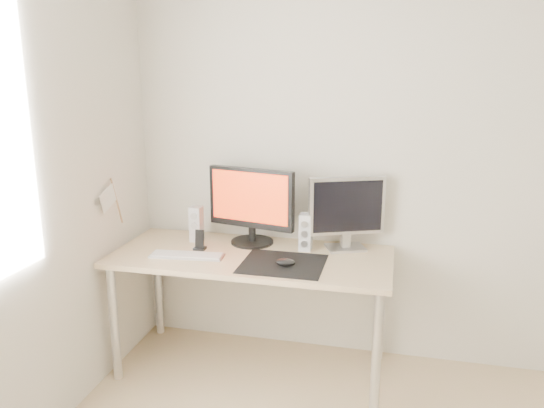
{
  "coord_description": "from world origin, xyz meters",
  "views": [
    {
      "loc": [
        -0.14,
        -1.4,
        1.75
      ],
      "look_at": [
        -0.83,
        1.48,
        1.01
      ],
      "focal_mm": 35.0,
      "sensor_mm": 36.0,
      "label": 1
    }
  ],
  "objects_px": {
    "mouse": "(285,262)",
    "phone_dock": "(200,244)",
    "desk": "(252,267)",
    "main_monitor": "(251,203)",
    "keyboard": "(187,255)",
    "speaker_right": "(306,232)",
    "speaker_left": "(196,224)",
    "second_monitor": "(347,210)"
  },
  "relations": [
    {
      "from": "mouse",
      "to": "speaker_left",
      "type": "relative_size",
      "value": 0.5
    },
    {
      "from": "second_monitor",
      "to": "speaker_right",
      "type": "height_order",
      "value": "second_monitor"
    },
    {
      "from": "speaker_left",
      "to": "mouse",
      "type": "bearing_deg",
      "value": -25.97
    },
    {
      "from": "desk",
      "to": "second_monitor",
      "type": "xyz_separation_m",
      "value": [
        0.52,
        0.22,
        0.32
      ]
    },
    {
      "from": "mouse",
      "to": "speaker_left",
      "type": "distance_m",
      "value": 0.7
    },
    {
      "from": "speaker_right",
      "to": "keyboard",
      "type": "relative_size",
      "value": 0.51
    },
    {
      "from": "desk",
      "to": "main_monitor",
      "type": "distance_m",
      "value": 0.39
    },
    {
      "from": "second_monitor",
      "to": "keyboard",
      "type": "relative_size",
      "value": 1.01
    },
    {
      "from": "mouse",
      "to": "main_monitor",
      "type": "bearing_deg",
      "value": 130.24
    },
    {
      "from": "mouse",
      "to": "desk",
      "type": "height_order",
      "value": "mouse"
    },
    {
      "from": "speaker_right",
      "to": "keyboard",
      "type": "distance_m",
      "value": 0.7
    },
    {
      "from": "desk",
      "to": "keyboard",
      "type": "xyz_separation_m",
      "value": [
        -0.35,
        -0.12,
        0.09
      ]
    },
    {
      "from": "mouse",
      "to": "second_monitor",
      "type": "bearing_deg",
      "value": 51.52
    },
    {
      "from": "speaker_right",
      "to": "mouse",
      "type": "bearing_deg",
      "value": -101.28
    },
    {
      "from": "second_monitor",
      "to": "keyboard",
      "type": "xyz_separation_m",
      "value": [
        -0.87,
        -0.34,
        -0.23
      ]
    },
    {
      "from": "speaker_right",
      "to": "keyboard",
      "type": "height_order",
      "value": "speaker_right"
    },
    {
      "from": "keyboard",
      "to": "phone_dock",
      "type": "bearing_deg",
      "value": 78.07
    },
    {
      "from": "second_monitor",
      "to": "speaker_right",
      "type": "distance_m",
      "value": 0.27
    },
    {
      "from": "second_monitor",
      "to": "speaker_left",
      "type": "height_order",
      "value": "second_monitor"
    },
    {
      "from": "desk",
      "to": "speaker_left",
      "type": "height_order",
      "value": "speaker_left"
    },
    {
      "from": "mouse",
      "to": "keyboard",
      "type": "height_order",
      "value": "mouse"
    },
    {
      "from": "mouse",
      "to": "phone_dock",
      "type": "height_order",
      "value": "phone_dock"
    },
    {
      "from": "phone_dock",
      "to": "second_monitor",
      "type": "bearing_deg",
      "value": 14.0
    },
    {
      "from": "main_monitor",
      "to": "phone_dock",
      "type": "distance_m",
      "value": 0.39
    },
    {
      "from": "speaker_left",
      "to": "speaker_right",
      "type": "xyz_separation_m",
      "value": [
        0.69,
        -0.01,
        0.0
      ]
    },
    {
      "from": "desk",
      "to": "speaker_right",
      "type": "relative_size",
      "value": 7.31
    },
    {
      "from": "speaker_left",
      "to": "keyboard",
      "type": "xyz_separation_m",
      "value": [
        0.05,
        -0.28,
        -0.1
      ]
    },
    {
      "from": "keyboard",
      "to": "speaker_right",
      "type": "bearing_deg",
      "value": 23.15
    },
    {
      "from": "desk",
      "to": "speaker_right",
      "type": "xyz_separation_m",
      "value": [
        0.29,
        0.15,
        0.19
      ]
    },
    {
      "from": "desk",
      "to": "main_monitor",
      "type": "bearing_deg",
      "value": 105.33
    },
    {
      "from": "mouse",
      "to": "keyboard",
      "type": "xyz_separation_m",
      "value": [
        -0.58,
        0.02,
        -0.02
      ]
    },
    {
      "from": "main_monitor",
      "to": "mouse",
      "type": "bearing_deg",
      "value": -49.76
    },
    {
      "from": "mouse",
      "to": "desk",
      "type": "xyz_separation_m",
      "value": [
        -0.23,
        0.14,
        -0.1
      ]
    },
    {
      "from": "speaker_right",
      "to": "phone_dock",
      "type": "distance_m",
      "value": 0.63
    },
    {
      "from": "phone_dock",
      "to": "speaker_right",
      "type": "bearing_deg",
      "value": 12.91
    },
    {
      "from": "mouse",
      "to": "speaker_right",
      "type": "bearing_deg",
      "value": 78.72
    },
    {
      "from": "mouse",
      "to": "speaker_left",
      "type": "bearing_deg",
      "value": 154.03
    },
    {
      "from": "desk",
      "to": "main_monitor",
      "type": "xyz_separation_m",
      "value": [
        -0.05,
        0.19,
        0.33
      ]
    },
    {
      "from": "second_monitor",
      "to": "speaker_right",
      "type": "xyz_separation_m",
      "value": [
        -0.23,
        -0.07,
        -0.13
      ]
    },
    {
      "from": "desk",
      "to": "speaker_left",
      "type": "distance_m",
      "value": 0.47
    },
    {
      "from": "desk",
      "to": "speaker_right",
      "type": "bearing_deg",
      "value": 27.33
    },
    {
      "from": "mouse",
      "to": "keyboard",
      "type": "bearing_deg",
      "value": 177.94
    }
  ]
}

